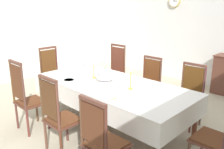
{
  "coord_description": "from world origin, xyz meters",
  "views": [
    {
      "loc": [
        2.56,
        -2.4,
        1.99
      ],
      "look_at": [
        0.08,
        0.14,
        0.96
      ],
      "focal_mm": 38.21,
      "sensor_mm": 36.0,
      "label": 1
    }
  ],
  "objects_px": {
    "bowl_far_left": "(87,65)",
    "spoon_primary": "(66,80)",
    "bowl_near_right": "(106,96)",
    "spoon_secondary": "(114,99)",
    "dining_table": "(111,88)",
    "candlestick_west": "(94,71)",
    "soup_tureen": "(105,75)",
    "candlestick_east": "(131,80)",
    "chair_south_b": "(59,115)",
    "bowl_near_left": "(69,81)",
    "chair_head_west": "(53,74)",
    "mounted_clock": "(174,1)",
    "chair_north_c": "(189,94)",
    "chair_head_east": "(220,132)",
    "chair_north_a": "(114,72)",
    "chair_south_a": "(26,96)",
    "chair_north_b": "(148,83)",
    "chair_south_c": "(102,140)"
  },
  "relations": [
    {
      "from": "bowl_far_left",
      "to": "spoon_primary",
      "type": "xyz_separation_m",
      "value": [
        0.5,
        -0.88,
        -0.02
      ]
    },
    {
      "from": "bowl_near_right",
      "to": "spoon_secondary",
      "type": "xyz_separation_m",
      "value": [
        0.12,
        0.03,
        -0.01
      ]
    },
    {
      "from": "dining_table",
      "to": "candlestick_west",
      "type": "height_order",
      "value": "candlestick_west"
    },
    {
      "from": "soup_tureen",
      "to": "candlestick_east",
      "type": "relative_size",
      "value": 0.82
    },
    {
      "from": "chair_south_b",
      "to": "bowl_far_left",
      "type": "relative_size",
      "value": 5.88
    },
    {
      "from": "bowl_near_right",
      "to": "bowl_near_left",
      "type": "bearing_deg",
      "value": 177.74
    },
    {
      "from": "chair_head_west",
      "to": "soup_tureen",
      "type": "distance_m",
      "value": 1.64
    },
    {
      "from": "chair_south_b",
      "to": "mounted_clock",
      "type": "relative_size",
      "value": 3.56
    },
    {
      "from": "chair_south_b",
      "to": "chair_north_c",
      "type": "height_order",
      "value": "chair_south_b"
    },
    {
      "from": "chair_north_c",
      "to": "soup_tureen",
      "type": "height_order",
      "value": "chair_north_c"
    },
    {
      "from": "chair_south_b",
      "to": "chair_head_east",
      "type": "bearing_deg",
      "value": 30.15
    },
    {
      "from": "chair_north_a",
      "to": "bowl_near_left",
      "type": "xyz_separation_m",
      "value": [
        0.37,
        -1.45,
        0.22
      ]
    },
    {
      "from": "chair_north_a",
      "to": "chair_south_a",
      "type": "bearing_deg",
      "value": 90.0
    },
    {
      "from": "chair_north_b",
      "to": "soup_tureen",
      "type": "height_order",
      "value": "chair_north_b"
    },
    {
      "from": "spoon_secondary",
      "to": "chair_head_east",
      "type": "bearing_deg",
      "value": 23.04
    },
    {
      "from": "chair_north_a",
      "to": "spoon_secondary",
      "type": "distance_m",
      "value": 2.03
    },
    {
      "from": "chair_head_east",
      "to": "bowl_near_left",
      "type": "height_order",
      "value": "chair_head_east"
    },
    {
      "from": "bowl_near_left",
      "to": "bowl_far_left",
      "type": "distance_m",
      "value": 1.1
    },
    {
      "from": "spoon_primary",
      "to": "spoon_secondary",
      "type": "height_order",
      "value": "same"
    },
    {
      "from": "dining_table",
      "to": "chair_north_a",
      "type": "relative_size",
      "value": 2.25
    },
    {
      "from": "candlestick_east",
      "to": "chair_north_c",
      "type": "bearing_deg",
      "value": 66.3
    },
    {
      "from": "chair_south_a",
      "to": "spoon_primary",
      "type": "relative_size",
      "value": 6.8
    },
    {
      "from": "bowl_far_left",
      "to": "chair_south_b",
      "type": "bearing_deg",
      "value": -51.95
    },
    {
      "from": "chair_south_a",
      "to": "mounted_clock",
      "type": "bearing_deg",
      "value": 89.5
    },
    {
      "from": "chair_south_b",
      "to": "chair_south_c",
      "type": "height_order",
      "value": "chair_south_b"
    },
    {
      "from": "bowl_near_left",
      "to": "spoon_secondary",
      "type": "relative_size",
      "value": 1.11
    },
    {
      "from": "chair_head_east",
      "to": "candlestick_east",
      "type": "bearing_deg",
      "value": 90.0
    },
    {
      "from": "dining_table",
      "to": "spoon_primary",
      "type": "relative_size",
      "value": 15.25
    },
    {
      "from": "chair_head_west",
      "to": "soup_tureen",
      "type": "relative_size",
      "value": 3.78
    },
    {
      "from": "chair_head_east",
      "to": "bowl_far_left",
      "type": "xyz_separation_m",
      "value": [
        -2.89,
        0.47,
        0.21
      ]
    },
    {
      "from": "chair_south_c",
      "to": "bowl_near_right",
      "type": "xyz_separation_m",
      "value": [
        -0.47,
        0.53,
        0.25
      ]
    },
    {
      "from": "chair_south_b",
      "to": "candlestick_east",
      "type": "height_order",
      "value": "candlestick_east"
    },
    {
      "from": "chair_north_b",
      "to": "mounted_clock",
      "type": "xyz_separation_m",
      "value": [
        -0.87,
        2.27,
        1.55
      ]
    },
    {
      "from": "chair_head_east",
      "to": "spoon_secondary",
      "type": "distance_m",
      "value": 1.33
    },
    {
      "from": "chair_south_b",
      "to": "candlestick_east",
      "type": "relative_size",
      "value": 3.05
    },
    {
      "from": "chair_north_a",
      "to": "bowl_near_right",
      "type": "distance_m",
      "value": 1.97
    },
    {
      "from": "chair_south_b",
      "to": "bowl_near_left",
      "type": "xyz_separation_m",
      "value": [
        -0.54,
        0.57,
        0.23
      ]
    },
    {
      "from": "chair_north_b",
      "to": "bowl_near_right",
      "type": "bearing_deg",
      "value": 104.24
    },
    {
      "from": "mounted_clock",
      "to": "chair_south_c",
      "type": "bearing_deg",
      "value": -68.16
    },
    {
      "from": "bowl_near_right",
      "to": "spoon_primary",
      "type": "distance_m",
      "value": 1.04
    },
    {
      "from": "dining_table",
      "to": "bowl_near_left",
      "type": "bearing_deg",
      "value": -140.38
    },
    {
      "from": "bowl_far_left",
      "to": "spoon_primary",
      "type": "distance_m",
      "value": 1.01
    },
    {
      "from": "candlestick_west",
      "to": "mounted_clock",
      "type": "height_order",
      "value": "mounted_clock"
    },
    {
      "from": "dining_table",
      "to": "spoon_secondary",
      "type": "relative_size",
      "value": 14.96
    },
    {
      "from": "candlestick_west",
      "to": "bowl_far_left",
      "type": "bearing_deg",
      "value": 147.56
    },
    {
      "from": "chair_south_c",
      "to": "spoon_secondary",
      "type": "height_order",
      "value": "chair_south_c"
    },
    {
      "from": "chair_south_a",
      "to": "candlestick_east",
      "type": "relative_size",
      "value": 3.21
    },
    {
      "from": "dining_table",
      "to": "candlestick_west",
      "type": "xyz_separation_m",
      "value": [
        -0.41,
        0.0,
        0.2
      ]
    },
    {
      "from": "spoon_secondary",
      "to": "bowl_far_left",
      "type": "bearing_deg",
      "value": 154.13
    },
    {
      "from": "chair_head_east",
      "to": "bowl_near_right",
      "type": "xyz_separation_m",
      "value": [
        -1.36,
        -0.47,
        0.21
      ]
    }
  ]
}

